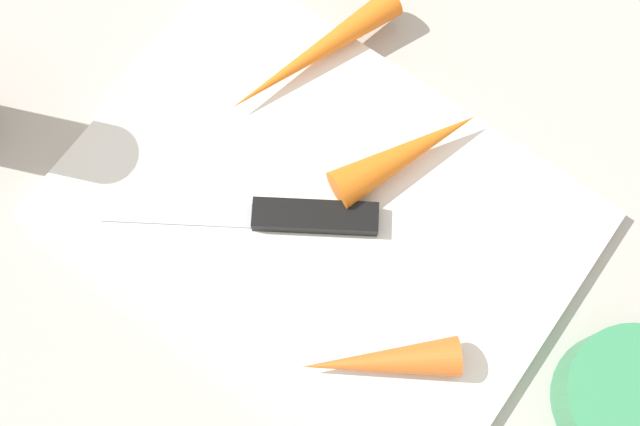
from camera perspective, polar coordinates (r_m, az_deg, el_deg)
name	(u,v)px	position (r m, az deg, el deg)	size (l,w,h in m)	color
ground_plane	(320,218)	(0.62, 0.00, -0.33)	(1.40, 1.40, 0.00)	#ADA8A0
cutting_board	(320,215)	(0.61, 0.00, -0.17)	(0.36, 0.26, 0.01)	white
knife	(297,216)	(0.60, -1.60, -0.21)	(0.18, 0.13, 0.01)	#B7B7BC
carrot_shortest	(380,362)	(0.57, 4.08, -10.05)	(0.03, 0.03, 0.11)	orange
carrot_longest	(314,54)	(0.64, -0.43, 10.76)	(0.02, 0.02, 0.15)	orange
carrot_medium	(407,153)	(0.61, 5.95, 4.09)	(0.03, 0.03, 0.12)	orange
small_bowl	(629,398)	(0.61, 20.26, -11.71)	(0.09, 0.09, 0.04)	#388C59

